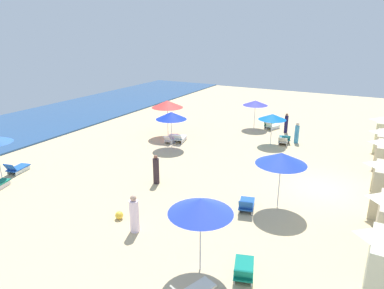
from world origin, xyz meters
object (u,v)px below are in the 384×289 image
Objects in this scene: lounge_chair_2_1 at (171,140)px; beachgoer_0 at (286,123)px; umbrella_4 at (201,206)px; beachgoer_3 at (297,133)px; beachgoer_2 at (156,170)px; lounge_chair_5_0 at (283,141)px; lounge_chair_2_0 at (180,138)px; umbrella_1 at (255,103)px; umbrella_5 at (272,117)px; lounge_chair_5_1 at (285,138)px; beachgoer_1 at (134,215)px; lounge_chair_3_0 at (174,137)px; lounge_chair_0_0 at (17,168)px; lounge_chair_1_0 at (269,125)px; umbrella_6 at (281,159)px; lounge_chair_1_1 at (272,126)px; beach_ball_0 at (119,215)px; lounge_chair_4_1 at (244,270)px; umbrella_2 at (171,116)px; lounge_chair_6_0 at (246,204)px; umbrella_3 at (167,104)px.

beachgoer_0 is (6.59, -6.88, 0.55)m from lounge_chair_2_1.
umbrella_4 is 16.14m from beachgoer_3.
lounge_chair_5_0 is at bearing -105.07° from beachgoer_2.
lounge_chair_2_0 is 1.09× the size of lounge_chair_5_0.
lounge_chair_2_0 is (-6.32, 3.63, -1.87)m from umbrella_1.
umbrella_4 is 15.04m from umbrella_5.
lounge_chair_5_1 is 15.26m from beachgoer_1.
lounge_chair_3_0 is 0.97× the size of beachgoer_0.
beachgoer_1 is at bearing 121.49° from beachgoer_2.
beachgoer_0 is (15.74, -11.86, 0.49)m from lounge_chair_0_0.
beachgoer_3 is (-3.22, -2.96, 0.50)m from lounge_chair_1_0.
beachgoer_0 reaches higher than beachgoer_3.
lounge_chair_5_1 is at bearing -39.21° from umbrella_5.
umbrella_4 is 1.00× the size of umbrella_6.
lounge_chair_2_1 is (9.14, -4.97, -0.06)m from lounge_chair_0_0.
lounge_chair_2_1 is 0.86× the size of beachgoer_1.
lounge_chair_1_1 is at bearing -124.38° from lounge_chair_2_1.
lounge_chair_0_0 is 0.97× the size of lounge_chair_3_0.
lounge_chair_2_1 is at bearing 19.39° from beach_ball_0.
umbrella_4 is (-2.63, -13.33, 2.20)m from lounge_chair_0_0.
lounge_chair_4_1 is 0.71× the size of umbrella_5.
umbrella_2 reaches higher than lounge_chair_5_1.
umbrella_5 reaches higher than beachgoer_3.
umbrella_1 is 1.47× the size of beachgoer_0.
lounge_chair_1_1 is 4.44m from umbrella_5.
umbrella_5 is 10.44m from lounge_chair_6_0.
lounge_chair_5_1 is 0.96× the size of beachgoer_3.
lounge_chair_0_0 is at bearing 56.51° from lounge_chair_1_0.
umbrella_6 is (-10.24, -2.15, 2.21)m from lounge_chair_5_1.
beachgoer_1 reaches higher than lounge_chair_0_0.
beachgoer_2 reaches higher than lounge_chair_6_0.
umbrella_3 is at bearing -46.56° from lounge_chair_2_1.
lounge_chair_5_1 is at bearing -128.36° from beachgoer_1.
umbrella_6 reaches higher than beachgoer_3.
umbrella_3 reaches higher than lounge_chair_2_1.
beachgoer_2 is (-14.02, 2.21, 0.52)m from lounge_chair_1_0.
lounge_chair_5_0 is at bearing -97.93° from lounge_chair_4_1.
lounge_chair_4_1 is 1.08× the size of lounge_chair_5_0.
lounge_chair_5_0 is at bearing -81.03° from beachgoer_0.
lounge_chair_2_1 is 3.99× the size of beach_ball_0.
beachgoer_1 is 4.74m from beachgoer_2.
lounge_chair_1_0 is 8.79m from lounge_chair_3_0.
umbrella_4 is at bearing 167.94° from umbrella_6.
lounge_chair_4_1 is at bearing -75.03° from umbrella_4.
beachgoer_1 is at bearing -22.61° from lounge_chair_4_1.
beachgoer_2 reaches higher than lounge_chair_0_0.
lounge_chair_5_0 is (15.31, 0.91, -2.22)m from umbrella_4.
lounge_chair_4_1 is (-10.50, -9.22, -2.05)m from umbrella_2.
umbrella_3 is 9.72m from beachgoer_0.
lounge_chair_1_1 is 4.01m from lounge_chair_5_0.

